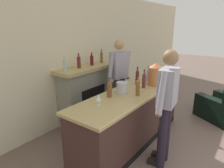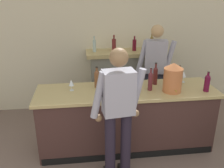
{
  "view_description": "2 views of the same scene",
  "coord_description": "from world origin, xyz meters",
  "px_view_note": "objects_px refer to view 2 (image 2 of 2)",
  "views": [
    {
      "loc": [
        -2.61,
        1.06,
        2.06
      ],
      "look_at": [
        0.28,
        3.21,
        0.98
      ],
      "focal_mm": 32.0,
      "sensor_mm": 36.0,
      "label": 1
    },
    {
      "loc": [
        -0.44,
        -0.56,
        2.36
      ],
      "look_at": [
        -0.02,
        2.85,
        0.99
      ],
      "focal_mm": 40.0,
      "sensor_mm": 36.0,
      "label": 2
    }
  ],
  "objects_px": {
    "wine_bottle_merlot_tall": "(207,82)",
    "wine_glass_back_row": "(71,83)",
    "copper_dispenser": "(173,77)",
    "wine_bottle_port_short": "(179,76)",
    "fireplace_stone": "(123,80)",
    "wine_bottle_burgundy_dark": "(97,78)",
    "wine_bottle_cabernet_heavy": "(150,80)",
    "person_bartender": "(155,71)",
    "wine_glass_near_bucket": "(184,74)",
    "ice_bucket_steel": "(115,82)",
    "wine_glass_front_right": "(138,83)",
    "wine_bottle_chardonnay_pale": "(122,85)",
    "person_customer": "(118,113)",
    "wine_bottle_rose_blush": "(155,75)"
  },
  "relations": [
    {
      "from": "wine_bottle_cabernet_heavy",
      "to": "wine_bottle_rose_blush",
      "type": "bearing_deg",
      "value": 57.82
    },
    {
      "from": "copper_dispenser",
      "to": "wine_bottle_chardonnay_pale",
      "type": "relative_size",
      "value": 1.27
    },
    {
      "from": "wine_bottle_merlot_tall",
      "to": "wine_glass_back_row",
      "type": "bearing_deg",
      "value": 171.99
    },
    {
      "from": "wine_bottle_merlot_tall",
      "to": "wine_glass_back_row",
      "type": "relative_size",
      "value": 1.85
    },
    {
      "from": "wine_glass_near_bucket",
      "to": "fireplace_stone",
      "type": "bearing_deg",
      "value": 125.86
    },
    {
      "from": "wine_bottle_burgundy_dark",
      "to": "wine_bottle_cabernet_heavy",
      "type": "distance_m",
      "value": 0.78
    },
    {
      "from": "fireplace_stone",
      "to": "wine_bottle_rose_blush",
      "type": "relative_size",
      "value": 4.48
    },
    {
      "from": "copper_dispenser",
      "to": "wine_bottle_port_short",
      "type": "bearing_deg",
      "value": 51.86
    },
    {
      "from": "wine_bottle_port_short",
      "to": "wine_glass_front_right",
      "type": "bearing_deg",
      "value": -167.45
    },
    {
      "from": "ice_bucket_steel",
      "to": "wine_bottle_cabernet_heavy",
      "type": "xyz_separation_m",
      "value": [
        0.48,
        -0.15,
        0.05
      ]
    },
    {
      "from": "person_customer",
      "to": "copper_dispenser",
      "type": "distance_m",
      "value": 1.05
    },
    {
      "from": "ice_bucket_steel",
      "to": "wine_bottle_merlot_tall",
      "type": "bearing_deg",
      "value": -13.02
    },
    {
      "from": "wine_glass_back_row",
      "to": "wine_bottle_port_short",
      "type": "bearing_deg",
      "value": 0.92
    },
    {
      "from": "person_customer",
      "to": "ice_bucket_steel",
      "type": "relative_size",
      "value": 8.97
    },
    {
      "from": "wine_bottle_merlot_tall",
      "to": "copper_dispenser",
      "type": "bearing_deg",
      "value": 173.19
    },
    {
      "from": "copper_dispenser",
      "to": "wine_glass_back_row",
      "type": "relative_size",
      "value": 2.61
    },
    {
      "from": "wine_bottle_rose_blush",
      "to": "person_customer",
      "type": "bearing_deg",
      "value": -128.62
    },
    {
      "from": "person_bartender",
      "to": "ice_bucket_steel",
      "type": "bearing_deg",
      "value": -142.35
    },
    {
      "from": "fireplace_stone",
      "to": "wine_bottle_burgundy_dark",
      "type": "height_order",
      "value": "fireplace_stone"
    },
    {
      "from": "wine_bottle_burgundy_dark",
      "to": "wine_bottle_merlot_tall",
      "type": "height_order",
      "value": "wine_bottle_burgundy_dark"
    },
    {
      "from": "wine_bottle_port_short",
      "to": "wine_glass_near_bucket",
      "type": "xyz_separation_m",
      "value": [
        0.11,
        0.09,
        -0.01
      ]
    },
    {
      "from": "copper_dispenser",
      "to": "wine_bottle_burgundy_dark",
      "type": "distance_m",
      "value": 1.09
    },
    {
      "from": "wine_bottle_rose_blush",
      "to": "wine_bottle_merlot_tall",
      "type": "height_order",
      "value": "wine_bottle_rose_blush"
    },
    {
      "from": "fireplace_stone",
      "to": "wine_bottle_port_short",
      "type": "xyz_separation_m",
      "value": [
        0.65,
        -1.14,
        0.47
      ]
    },
    {
      "from": "wine_bottle_chardonnay_pale",
      "to": "wine_bottle_merlot_tall",
      "type": "height_order",
      "value": "wine_bottle_chardonnay_pale"
    },
    {
      "from": "wine_bottle_rose_blush",
      "to": "wine_glass_near_bucket",
      "type": "bearing_deg",
      "value": 3.31
    },
    {
      "from": "fireplace_stone",
      "to": "ice_bucket_steel",
      "type": "distance_m",
      "value": 1.26
    },
    {
      "from": "person_bartender",
      "to": "wine_bottle_merlot_tall",
      "type": "height_order",
      "value": "person_bartender"
    },
    {
      "from": "fireplace_stone",
      "to": "wine_bottle_port_short",
      "type": "bearing_deg",
      "value": -60.38
    },
    {
      "from": "wine_bottle_cabernet_heavy",
      "to": "wine_glass_near_bucket",
      "type": "relative_size",
      "value": 1.9
    },
    {
      "from": "wine_bottle_chardonnay_pale",
      "to": "wine_bottle_cabernet_heavy",
      "type": "height_order",
      "value": "wine_bottle_cabernet_heavy"
    },
    {
      "from": "person_bartender",
      "to": "wine_glass_near_bucket",
      "type": "xyz_separation_m",
      "value": [
        0.31,
        -0.51,
        0.1
      ]
    },
    {
      "from": "copper_dispenser",
      "to": "wine_glass_back_row",
      "type": "xyz_separation_m",
      "value": [
        -1.42,
        0.21,
        -0.1
      ]
    },
    {
      "from": "fireplace_stone",
      "to": "wine_bottle_burgundy_dark",
      "type": "relative_size",
      "value": 4.87
    },
    {
      "from": "copper_dispenser",
      "to": "ice_bucket_steel",
      "type": "relative_size",
      "value": 2.17
    },
    {
      "from": "fireplace_stone",
      "to": "wine_bottle_cabernet_heavy",
      "type": "distance_m",
      "value": 1.39
    },
    {
      "from": "fireplace_stone",
      "to": "wine_glass_back_row",
      "type": "relative_size",
      "value": 9.43
    },
    {
      "from": "wine_bottle_rose_blush",
      "to": "wine_glass_near_bucket",
      "type": "xyz_separation_m",
      "value": [
        0.46,
        0.03,
        -0.02
      ]
    },
    {
      "from": "wine_bottle_burgundy_dark",
      "to": "wine_bottle_port_short",
      "type": "bearing_deg",
      "value": -2.77
    },
    {
      "from": "wine_bottle_port_short",
      "to": "wine_bottle_rose_blush",
      "type": "distance_m",
      "value": 0.35
    },
    {
      "from": "wine_glass_back_row",
      "to": "wine_glass_near_bucket",
      "type": "relative_size",
      "value": 0.9
    },
    {
      "from": "wine_bottle_cabernet_heavy",
      "to": "ice_bucket_steel",
      "type": "bearing_deg",
      "value": 162.43
    },
    {
      "from": "wine_bottle_burgundy_dark",
      "to": "wine_bottle_cabernet_heavy",
      "type": "relative_size",
      "value": 0.92
    },
    {
      "from": "fireplace_stone",
      "to": "wine_glass_front_right",
      "type": "xyz_separation_m",
      "value": [
        -0.01,
        -1.29,
        0.45
      ]
    },
    {
      "from": "copper_dispenser",
      "to": "ice_bucket_steel",
      "type": "bearing_deg",
      "value": 163.24
    },
    {
      "from": "ice_bucket_steel",
      "to": "wine_bottle_chardonnay_pale",
      "type": "xyz_separation_m",
      "value": [
        0.06,
        -0.27,
        0.05
      ]
    },
    {
      "from": "person_customer",
      "to": "wine_glass_near_bucket",
      "type": "relative_size",
      "value": 9.68
    },
    {
      "from": "wine_bottle_port_short",
      "to": "wine_glass_front_right",
      "type": "xyz_separation_m",
      "value": [
        -0.65,
        -0.15,
        -0.01
      ]
    },
    {
      "from": "person_bartender",
      "to": "wine_bottle_burgundy_dark",
      "type": "distance_m",
      "value": 1.17
    },
    {
      "from": "wine_bottle_cabernet_heavy",
      "to": "wine_glass_back_row",
      "type": "height_order",
      "value": "wine_bottle_cabernet_heavy"
    }
  ]
}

